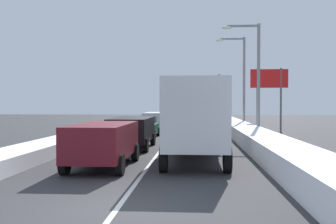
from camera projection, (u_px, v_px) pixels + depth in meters
The scene contains 16 objects.
ground_plane at pixel (167, 141), 25.53m from camera, with size 120.00×120.00×0.00m, color #333335.
lane_stripe_between_right_lane_and_center_lane at pixel (171, 136), 29.69m from camera, with size 0.14×45.90×0.01m, color silver.
snow_bank_right_shoulder at pixel (241, 130), 29.32m from camera, with size 1.92×45.90×0.88m, color white.
snow_bank_left_shoulder at pixel (103, 131), 30.05m from camera, with size 1.87×45.90×0.61m, color white.
box_truck_right_lane_nearest at pixel (195, 117), 16.14m from camera, with size 2.53×7.20×3.36m.
suv_tan_right_lane_second at pixel (194, 126), 24.97m from camera, with size 2.16×4.90×1.67m.
suv_navy_right_lane_third at pixel (196, 121), 32.09m from camera, with size 2.16×4.90×1.67m.
sedan_charcoal_right_lane_fourth at pixel (192, 121), 38.16m from camera, with size 2.00×4.50×1.51m.
suv_maroon_center_lane_nearest at pixel (104, 141), 14.91m from camera, with size 2.16×4.90×1.67m.
suv_black_center_lane_second at pixel (132, 130), 21.21m from camera, with size 2.16×4.90×1.67m.
sedan_green_center_lane_third at pixel (144, 127), 27.72m from camera, with size 2.00×4.50×1.51m.
suv_silver_center_lane_fourth at pixel (157, 120), 33.70m from camera, with size 2.16×4.90×1.67m.
traffic_light_gantry at pixel (201, 88), 50.22m from camera, with size 7.54×0.47×6.20m.
street_lamp_right_near at pixel (253, 70), 27.11m from camera, with size 2.66×0.36×7.99m.
street_lamp_right_mid at pixel (240, 75), 35.42m from camera, with size 2.66×0.36×8.47m.
roadside_sign_right at pixel (269, 85), 33.52m from camera, with size 3.20×0.16×5.50m.
Camera 1 is at (1.80, -8.73, 2.44)m, focal length 41.70 mm.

